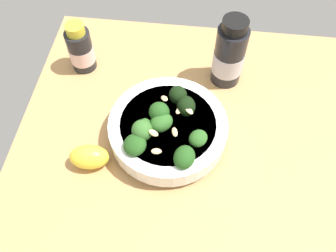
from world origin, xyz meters
TOP-DOWN VIEW (x-y plane):
  - ground_plane at (0.00, 0.00)cm, footprint 66.95×66.95cm
  - bowl_of_broccoli at (-3.71, 1.09)cm, footprint 22.27×22.27cm
  - lemon_wedge at (-17.19, -6.00)cm, footprint 7.68×5.21cm
  - bottle_tall at (-24.31, 17.78)cm, footprint 5.34×5.34cm
  - bottle_short at (6.90, 17.85)cm, footprint 6.37×6.37cm

SIDE VIEW (x-z plane):
  - ground_plane at x=0.00cm, z-range -4.04..0.00cm
  - lemon_wedge at x=-17.19cm, z-range 0.00..4.78cm
  - bowl_of_broccoli at x=-3.71cm, z-range -1.38..8.59cm
  - bottle_tall at x=-24.31cm, z-range -0.84..10.82cm
  - bottle_short at x=6.90cm, z-range -0.96..14.94cm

